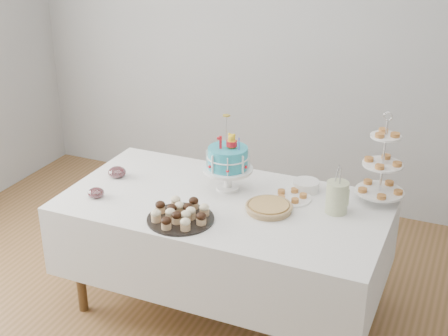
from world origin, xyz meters
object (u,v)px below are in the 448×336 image
at_px(jam_bowl_a, 96,193).
at_px(pie, 269,207).
at_px(utensil_pitcher, 337,196).
at_px(jam_bowl_b, 117,172).
at_px(pastry_plate, 291,196).
at_px(tiered_stand, 383,165).
at_px(plate_stack, 306,186).
at_px(cupcake_tray, 180,213).
at_px(table, 224,235).
at_px(birthday_cake, 228,170).

bearing_deg(jam_bowl_a, pie, 13.66).
distance_m(jam_bowl_a, utensil_pitcher, 1.43).
bearing_deg(jam_bowl_b, pastry_plate, 7.36).
bearing_deg(tiered_stand, plate_stack, -174.87).
relative_size(plate_stack, jam_bowl_b, 1.40).
height_order(cupcake_tray, tiered_stand, tiered_stand).
bearing_deg(plate_stack, cupcake_tray, -129.70).
xyz_separation_m(table, jam_bowl_b, (-0.77, 0.05, 0.26)).
bearing_deg(cupcake_tray, utensil_pitcher, 29.73).
xyz_separation_m(cupcake_tray, jam_bowl_a, (-0.60, 0.05, -0.01)).
xyz_separation_m(table, cupcake_tray, (-0.13, -0.30, 0.27)).
height_order(plate_stack, pastry_plate, plate_stack).
xyz_separation_m(plate_stack, pastry_plate, (-0.05, -0.15, -0.02)).
bearing_deg(jam_bowl_a, cupcake_tray, -4.96).
bearing_deg(table, jam_bowl_a, -160.91).
bearing_deg(plate_stack, tiered_stand, 5.13).
xyz_separation_m(pastry_plate, utensil_pitcher, (0.29, -0.05, 0.09)).
relative_size(tiered_stand, plate_stack, 3.46).
height_order(birthday_cake, jam_bowl_a, birthday_cake).
bearing_deg(plate_stack, table, -139.78).
distance_m(birthday_cake, plate_stack, 0.49).
relative_size(tiered_stand, jam_bowl_b, 4.85).
xyz_separation_m(tiered_stand, jam_bowl_a, (-1.57, -0.63, -0.20)).
bearing_deg(jam_bowl_b, utensil_pitcher, 3.72).
distance_m(plate_stack, jam_bowl_a, 1.28).
bearing_deg(utensil_pitcher, cupcake_tray, -141.42).
height_order(plate_stack, utensil_pitcher, utensil_pitcher).
xyz_separation_m(birthday_cake, utensil_pitcher, (0.69, -0.03, -0.03)).
xyz_separation_m(pie, jam_bowl_a, (-1.01, -0.25, 0.00)).
xyz_separation_m(cupcake_tray, tiered_stand, (0.97, 0.68, 0.19)).
distance_m(jam_bowl_a, jam_bowl_b, 0.30).
bearing_deg(tiered_stand, pie, -145.24).
xyz_separation_m(table, utensil_pitcher, (0.64, 0.14, 0.33)).
relative_size(table, birthday_cake, 4.07).
distance_m(birthday_cake, jam_bowl_a, 0.81).
xyz_separation_m(birthday_cake, tiered_stand, (0.88, 0.21, 0.10)).
relative_size(jam_bowl_a, jam_bowl_b, 0.86).
distance_m(table, jam_bowl_b, 0.81).
distance_m(table, pastry_plate, 0.47).
relative_size(table, jam_bowl_a, 19.34).
distance_m(pastry_plate, jam_bowl_a, 1.17).
distance_m(table, cupcake_tray, 0.43).
height_order(jam_bowl_a, jam_bowl_b, jam_bowl_b).
relative_size(pastry_plate, jam_bowl_a, 2.47).
distance_m(cupcake_tray, jam_bowl_a, 0.60).
bearing_deg(tiered_stand, jam_bowl_a, -158.07).
height_order(table, plate_stack, plate_stack).
height_order(tiered_stand, plate_stack, tiered_stand).
relative_size(cupcake_tray, jam_bowl_a, 3.83).
relative_size(plate_stack, utensil_pitcher, 0.56).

